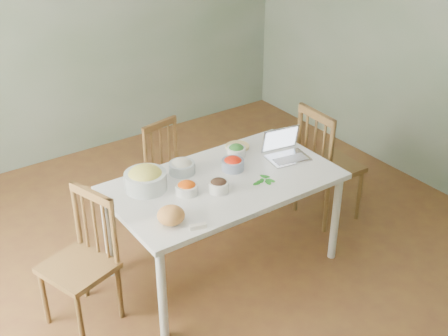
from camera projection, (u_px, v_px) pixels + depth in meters
floor at (208, 275)px, 4.52m from camera, size 5.00×5.00×0.00m
wall_back at (62, 27)px, 5.65m from camera, size 5.00×0.00×2.70m
wall_right at (445, 47)px, 5.11m from camera, size 0.00×5.00×2.70m
dining_table at (224, 224)px, 4.44m from camera, size 1.66×0.93×0.78m
chair_far at (175, 174)px, 4.99m from camera, size 0.45×0.44×0.88m
chair_left at (77, 265)px, 3.87m from camera, size 0.52×0.53×0.97m
chair_right at (330, 163)px, 5.00m from camera, size 0.46×0.48×1.04m
bread_boule at (171, 215)px, 3.74m from camera, size 0.22×0.22×0.12m
butter_stick at (198, 226)px, 3.71m from camera, size 0.11×0.06×0.03m
bowl_squash at (145, 178)px, 4.10m from camera, size 0.38×0.38×0.17m
bowl_carrot at (187, 188)px, 4.07m from camera, size 0.17×0.17×0.09m
bowl_onion at (182, 166)px, 4.32m from camera, size 0.25×0.25×0.10m
bowl_mushroom at (219, 185)px, 4.09m from camera, size 0.15×0.15×0.09m
bowl_redpep at (233, 164)px, 4.36m from camera, size 0.21×0.21×0.10m
bowl_broccoli at (236, 150)px, 4.55m from camera, size 0.19×0.19×0.09m
flatbread at (237, 146)px, 4.69m from camera, size 0.25×0.25×0.02m
basil_bunch at (262, 180)px, 4.22m from camera, size 0.19×0.19×0.02m
laptop at (289, 146)px, 4.48m from camera, size 0.35×0.31×0.21m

